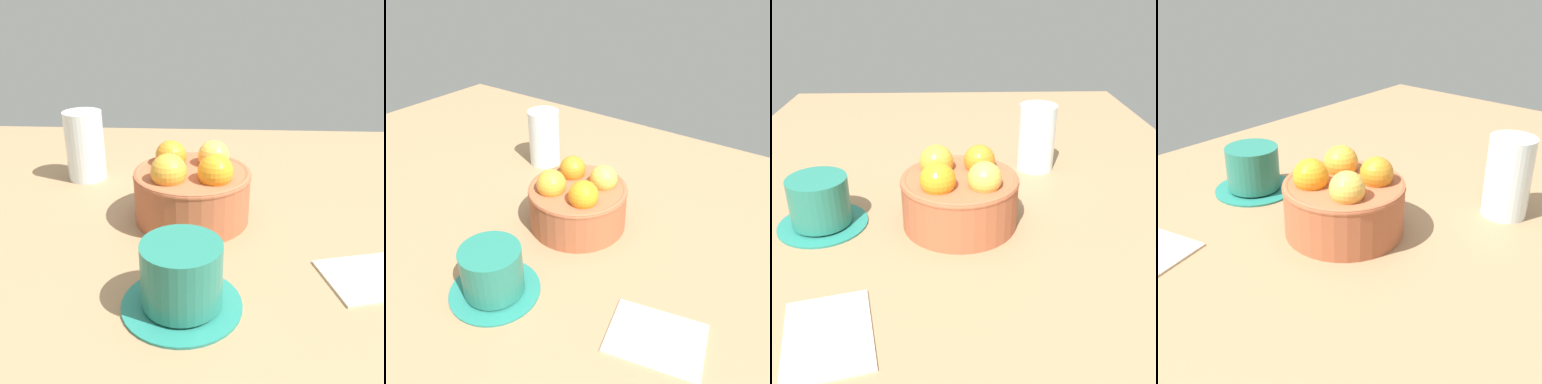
# 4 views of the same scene
# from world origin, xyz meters

# --- Properties ---
(ground_plane) EXTENTS (1.45, 0.88, 0.03)m
(ground_plane) POSITION_xyz_m (0.00, 0.00, -0.02)
(ground_plane) COLOR #997551
(terracotta_bowl) EXTENTS (0.16, 0.16, 0.10)m
(terracotta_bowl) POSITION_xyz_m (-0.00, -0.00, 0.05)
(terracotta_bowl) COLOR #AD5938
(terracotta_bowl) RESTS_ON ground_plane
(coffee_cup) EXTENTS (0.12, 0.12, 0.07)m
(coffee_cup) POSITION_xyz_m (0.00, -0.19, 0.03)
(coffee_cup) COLOR #24796A
(coffee_cup) RESTS_ON ground_plane
(water_glass) EXTENTS (0.06, 0.06, 0.11)m
(water_glass) POSITION_xyz_m (-0.19, 0.14, 0.06)
(water_glass) COLOR silver
(water_glass) RESTS_ON ground_plane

